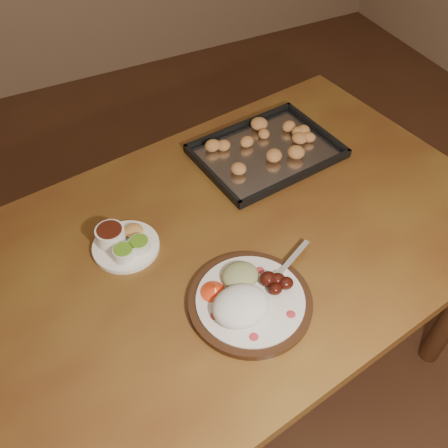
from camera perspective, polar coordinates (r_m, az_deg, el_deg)
ground at (r=2.06m, az=3.41°, el=-9.45°), size 4.00×4.00×0.00m
dining_table at (r=1.35m, az=-0.20°, el=-4.67°), size 1.62×1.12×0.75m
dinner_plate at (r=1.14m, az=2.65°, el=-8.58°), size 0.35×0.29×0.07m
condiment_saucer at (r=1.27m, az=-11.44°, el=-2.12°), size 0.17×0.17×0.06m
baking_tray at (r=1.52m, az=4.90°, el=8.34°), size 0.44×0.35×0.04m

